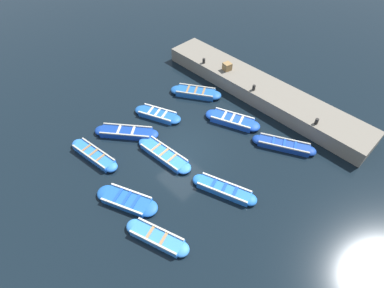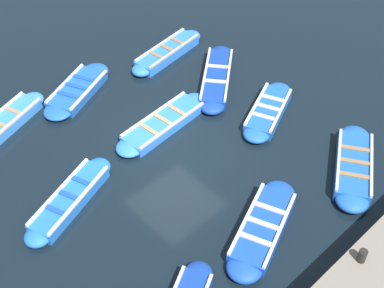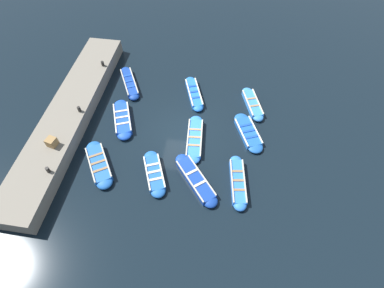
# 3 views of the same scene
# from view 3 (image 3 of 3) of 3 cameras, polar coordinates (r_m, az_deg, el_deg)

# --- Properties ---
(ground_plane) EXTENTS (120.00, 120.00, 0.00)m
(ground_plane) POSITION_cam_3_polar(r_m,az_deg,el_deg) (18.99, -2.27, 2.16)
(ground_plane) COLOR black
(boat_tucked) EXTENTS (2.13, 3.60, 0.43)m
(boat_tucked) POSITION_cam_3_polar(r_m,az_deg,el_deg) (19.98, -13.10, 4.65)
(boat_tucked) COLOR #1947B7
(boat_tucked) RESTS_ON ground
(boat_outer_right) EXTENTS (2.30, 3.54, 0.40)m
(boat_outer_right) POSITION_cam_3_polar(r_m,az_deg,el_deg) (22.38, -11.80, 11.32)
(boat_outer_right) COLOR navy
(boat_outer_right) RESTS_ON ground
(boat_far_corner) EXTENTS (1.18, 3.56, 0.42)m
(boat_far_corner) POSITION_cam_3_polar(r_m,az_deg,el_deg) (16.95, 8.72, -7.16)
(boat_far_corner) COLOR blue
(boat_far_corner) RESTS_ON ground
(boat_broadside) EXTENTS (2.66, 3.47, 0.44)m
(boat_broadside) POSITION_cam_3_polar(r_m,az_deg,el_deg) (18.18, -17.31, -3.68)
(boat_broadside) COLOR #1E59AD
(boat_broadside) RESTS_ON ground
(boat_mid_row) EXTENTS (3.06, 3.52, 0.42)m
(boat_mid_row) POSITION_cam_3_polar(r_m,az_deg,el_deg) (16.84, 0.69, -6.78)
(boat_mid_row) COLOR navy
(boat_mid_row) RESTS_ON ground
(boat_stern_in) EXTENTS (1.14, 3.82, 0.36)m
(boat_stern_in) POSITION_cam_3_polar(r_m,az_deg,el_deg) (18.49, 0.50, 1.02)
(boat_stern_in) COLOR blue
(boat_stern_in) RESTS_ON ground
(boat_drifting) EXTENTS (1.99, 3.24, 0.40)m
(boat_drifting) POSITION_cam_3_polar(r_m,az_deg,el_deg) (17.19, -7.17, -5.55)
(boat_drifting) COLOR #1E59AD
(boat_drifting) RESTS_ON ground
(boat_alongside) EXTENTS (2.18, 3.39, 0.36)m
(boat_alongside) POSITION_cam_3_polar(r_m,az_deg,el_deg) (19.12, 10.64, 2.17)
(boat_alongside) COLOR #1E59AD
(boat_alongside) RESTS_ON ground
(boat_outer_left) EXTENTS (1.82, 3.48, 0.40)m
(boat_outer_left) POSITION_cam_3_polar(r_m,az_deg,el_deg) (21.13, 0.39, 9.59)
(boat_outer_left) COLOR blue
(boat_outer_left) RESTS_ON ground
(boat_centre) EXTENTS (1.71, 3.24, 0.40)m
(boat_centre) POSITION_cam_3_polar(r_m,az_deg,el_deg) (20.83, 11.43, 7.49)
(boat_centre) COLOR #3884E0
(boat_centre) RESTS_ON ground
(quay_wall) EXTENTS (2.50, 15.19, 0.98)m
(quay_wall) POSITION_cam_3_polar(r_m,az_deg,el_deg) (20.86, -22.39, 5.17)
(quay_wall) COLOR slate
(quay_wall) RESTS_ON ground
(bollard_north) EXTENTS (0.20, 0.20, 0.35)m
(bollard_north) POSITION_cam_3_polar(r_m,az_deg,el_deg) (22.90, -16.66, 14.46)
(bollard_north) COLOR black
(bollard_north) RESTS_ON quay_wall
(bollard_mid_north) EXTENTS (0.20, 0.20, 0.35)m
(bollard_mid_north) POSITION_cam_3_polar(r_m,az_deg,el_deg) (20.00, -20.70, 6.23)
(bollard_mid_north) COLOR black
(bollard_mid_north) RESTS_ON quay_wall
(bollard_mid_south) EXTENTS (0.20, 0.20, 0.35)m
(bollard_mid_south) POSITION_cam_3_polar(r_m,az_deg,el_deg) (17.76, -25.76, -4.45)
(bollard_mid_south) COLOR black
(bollard_mid_south) RESTS_ON quay_wall
(wooden_crate) EXTENTS (0.61, 0.61, 0.51)m
(wooden_crate) POSITION_cam_3_polar(r_m,az_deg,el_deg) (18.74, -25.16, 0.34)
(wooden_crate) COLOR olive
(wooden_crate) RESTS_ON quay_wall
(buoy_orange_near) EXTENTS (0.26, 0.26, 0.26)m
(buoy_orange_near) POSITION_cam_3_polar(r_m,az_deg,el_deg) (20.36, 1.58, 7.29)
(buoy_orange_near) COLOR #E05119
(buoy_orange_near) RESTS_ON ground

